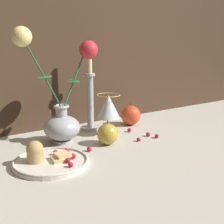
{
  "coord_description": "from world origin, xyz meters",
  "views": [
    {
      "loc": [
        -0.5,
        -0.88,
        0.36
      ],
      "look_at": [
        0.08,
        0.02,
        0.1
      ],
      "focal_mm": 50.0,
      "sensor_mm": 36.0,
      "label": 1
    }
  ],
  "objects_px": {
    "apple_near_glass": "(131,115)",
    "wine_glass": "(109,108)",
    "plate_with_pastries": "(48,160)",
    "apple_beside_vase": "(108,134)",
    "candlestick": "(90,99)",
    "vase": "(61,107)"
  },
  "relations": [
    {
      "from": "plate_with_pastries",
      "to": "vase",
      "type": "bearing_deg",
      "value": 54.28
    },
    {
      "from": "vase",
      "to": "plate_with_pastries",
      "type": "bearing_deg",
      "value": -125.72
    },
    {
      "from": "vase",
      "to": "apple_near_glass",
      "type": "relative_size",
      "value": 4.17
    },
    {
      "from": "apple_beside_vase",
      "to": "apple_near_glass",
      "type": "relative_size",
      "value": 0.9
    },
    {
      "from": "plate_with_pastries",
      "to": "wine_glass",
      "type": "height_order",
      "value": "wine_glass"
    },
    {
      "from": "vase",
      "to": "candlestick",
      "type": "relative_size",
      "value": 1.12
    },
    {
      "from": "wine_glass",
      "to": "plate_with_pastries",
      "type": "bearing_deg",
      "value": -153.53
    },
    {
      "from": "wine_glass",
      "to": "candlestick",
      "type": "bearing_deg",
      "value": 104.71
    },
    {
      "from": "candlestick",
      "to": "apple_near_glass",
      "type": "relative_size",
      "value": 3.72
    },
    {
      "from": "candlestick",
      "to": "apple_near_glass",
      "type": "bearing_deg",
      "value": -11.37
    },
    {
      "from": "vase",
      "to": "plate_with_pastries",
      "type": "relative_size",
      "value": 1.79
    },
    {
      "from": "apple_beside_vase",
      "to": "candlestick",
      "type": "bearing_deg",
      "value": 78.55
    },
    {
      "from": "plate_with_pastries",
      "to": "wine_glass",
      "type": "relative_size",
      "value": 1.43
    },
    {
      "from": "vase",
      "to": "apple_beside_vase",
      "type": "height_order",
      "value": "vase"
    },
    {
      "from": "wine_glass",
      "to": "apple_near_glass",
      "type": "xyz_separation_m",
      "value": [
        0.15,
        0.06,
        -0.06
      ]
    },
    {
      "from": "apple_beside_vase",
      "to": "apple_near_glass",
      "type": "height_order",
      "value": "apple_near_glass"
    },
    {
      "from": "apple_near_glass",
      "to": "wine_glass",
      "type": "bearing_deg",
      "value": -157.78
    },
    {
      "from": "wine_glass",
      "to": "candlestick",
      "type": "xyz_separation_m",
      "value": [
        -0.02,
        0.09,
        0.02
      ]
    },
    {
      "from": "plate_with_pastries",
      "to": "candlestick",
      "type": "height_order",
      "value": "candlestick"
    },
    {
      "from": "plate_with_pastries",
      "to": "apple_beside_vase",
      "type": "relative_size",
      "value": 2.58
    },
    {
      "from": "candlestick",
      "to": "plate_with_pastries",
      "type": "bearing_deg",
      "value": -138.37
    },
    {
      "from": "wine_glass",
      "to": "vase",
      "type": "bearing_deg",
      "value": 177.92
    }
  ]
}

